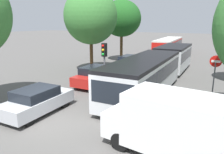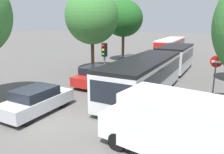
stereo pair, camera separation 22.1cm
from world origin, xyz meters
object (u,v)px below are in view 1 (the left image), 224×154
object	(u,v)px
city_bus_rear	(169,45)
articulated_bus	(160,65)
queued_car_blue	(130,63)
traffic_light	(104,57)
queued_car_red	(96,76)
queued_car_silver	(37,101)
tree_left_far	(122,19)
no_entry_sign	(215,71)
white_van	(178,124)
tree_left_mid	(91,16)

from	to	relation	value
city_bus_rear	articulated_bus	bearing A→B (deg)	-171.51
queued_car_blue	traffic_light	size ratio (longest dim) A/B	1.30
city_bus_rear	queued_car_red	xyz separation A→B (m)	(-0.17, -19.92, -0.63)
queued_car_silver	queued_car_red	xyz separation A→B (m)	(-0.36, 6.11, 0.04)
traffic_light	tree_left_far	xyz separation A→B (m)	(-4.78, 11.89, 2.72)
queued_car_blue	no_entry_sign	size ratio (longest dim) A/B	1.57
queued_car_blue	queued_car_silver	bearing A→B (deg)	179.05
articulated_bus	queued_car_red	bearing A→B (deg)	-55.58
articulated_bus	queued_car_red	world-z (taller)	articulated_bus
traffic_light	no_entry_sign	bearing A→B (deg)	111.62
white_van	tree_left_mid	xyz separation A→B (m)	(-10.64, 10.06, 4.06)
queued_car_silver	queued_car_blue	xyz separation A→B (m)	(-0.29, 12.30, 0.05)
city_bus_rear	tree_left_mid	size ratio (longest dim) A/B	1.42
queued_car_blue	city_bus_rear	bearing A→B (deg)	-2.68
articulated_bus	queued_car_silver	world-z (taller)	articulated_bus
white_van	no_entry_sign	xyz separation A→B (m)	(0.53, 7.05, 0.64)
articulated_bus	traffic_light	xyz separation A→B (m)	(-2.56, -4.23, 1.05)
queued_car_red	traffic_light	bearing A→B (deg)	-130.15
queued_car_blue	articulated_bus	bearing A→B (deg)	-130.38
queued_car_blue	white_van	world-z (taller)	white_van
queued_car_silver	queued_car_blue	world-z (taller)	queued_car_blue
queued_car_silver	tree_left_far	size ratio (longest dim) A/B	0.55
queued_car_blue	white_van	size ratio (longest dim) A/B	0.86
city_bus_rear	white_van	xyz separation A→B (m)	(7.54, -26.29, -0.13)
city_bus_rear	tree_left_far	world-z (taller)	tree_left_far
city_bus_rear	tree_left_mid	bearing A→B (deg)	164.67
tree_left_mid	tree_left_far	size ratio (longest dim) A/B	1.06
queued_car_red	white_van	size ratio (longest dim) A/B	0.84
city_bus_rear	tree_left_far	distance (m)	10.55
white_van	tree_left_far	distance (m)	20.70
queued_car_silver	white_van	world-z (taller)	white_van
queued_car_red	no_entry_sign	size ratio (longest dim) A/B	1.53
no_entry_sign	tree_left_mid	distance (m)	12.06
articulated_bus	queued_car_silver	size ratio (longest dim) A/B	4.13
city_bus_rear	queued_car_blue	size ratio (longest dim) A/B	2.54
articulated_bus	white_van	bearing A→B (deg)	18.59
articulated_bus	tree_left_mid	distance (m)	8.01
traffic_light	tree_left_mid	bearing A→B (deg)	-131.33
city_bus_rear	tree_left_mid	xyz separation A→B (m)	(-3.10, -16.23, 3.92)
white_van	tree_left_far	xyz separation A→B (m)	(-10.99, 17.09, 3.98)
no_entry_sign	tree_left_far	xyz separation A→B (m)	(-11.52, 10.04, 3.34)
city_bus_rear	white_van	world-z (taller)	city_bus_rear
no_entry_sign	tree_left_mid	xyz separation A→B (m)	(-11.17, 3.01, 3.42)
traffic_light	queued_car_red	bearing A→B (deg)	-121.56
articulated_bus	no_entry_sign	world-z (taller)	no_entry_sign
white_van	traffic_light	distance (m)	8.20
white_van	no_entry_sign	world-z (taller)	no_entry_sign
articulated_bus	queued_car_red	xyz separation A→B (m)	(-4.07, -3.06, -0.70)
queued_car_blue	traffic_light	distance (m)	7.69
queued_car_red	tree_left_mid	distance (m)	6.55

